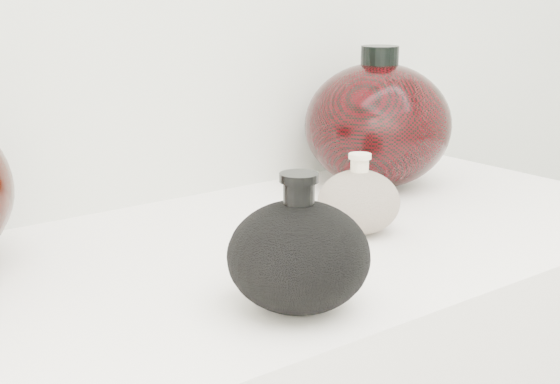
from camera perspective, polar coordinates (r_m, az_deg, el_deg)
black_gourd_vase at (r=0.73m, az=1.37°, el=-4.64°), size 0.18×0.18×0.13m
cream_gourd_vase at (r=0.96m, az=5.78°, el=-0.67°), size 0.10×0.10×0.10m
right_round_pot at (r=1.18m, az=7.15°, el=4.92°), size 0.26×0.26×0.21m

